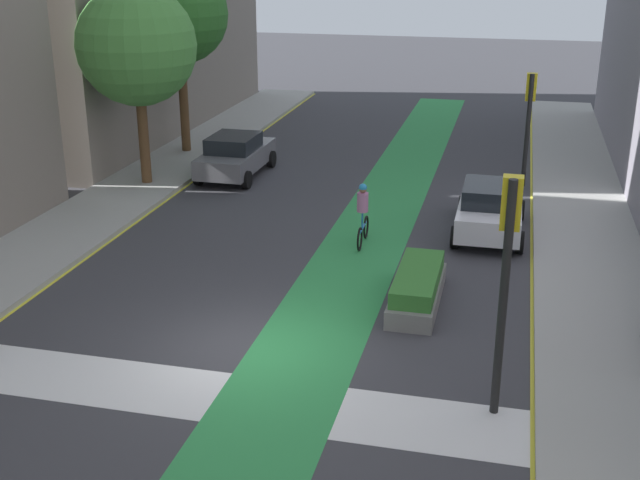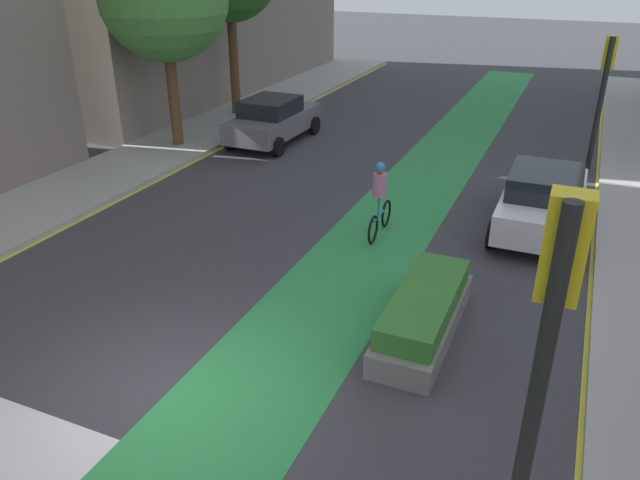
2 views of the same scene
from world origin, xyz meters
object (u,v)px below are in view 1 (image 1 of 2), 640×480
(car_grey_left_far, at_px, (236,155))
(street_tree_far, at_px, (137,46))
(traffic_signal_near_right, at_px, (507,252))
(cyclist_in_lane, at_px, (363,213))
(median_planter, at_px, (417,288))
(street_tree_near, at_px, (179,15))
(traffic_signal_far_right, at_px, (529,107))
(car_white_right_far, at_px, (490,208))

(car_grey_left_far, height_order, street_tree_far, street_tree_far)
(traffic_signal_near_right, xyz_separation_m, car_grey_left_far, (-9.94, 13.96, -2.34))
(car_grey_left_far, height_order, cyclist_in_lane, cyclist_in_lane)
(car_grey_left_far, distance_m, median_planter, 12.47)
(street_tree_near, bearing_deg, traffic_signal_far_right, -5.60)
(median_planter, bearing_deg, street_tree_near, 131.80)
(cyclist_in_lane, distance_m, median_planter, 4.16)
(traffic_signal_far_right, xyz_separation_m, cyclist_in_lane, (-4.43, -7.41, -1.81))
(traffic_signal_far_right, bearing_deg, car_grey_left_far, -172.36)
(car_grey_left_far, height_order, street_tree_near, street_tree_near)
(traffic_signal_near_right, distance_m, median_planter, 5.51)
(car_grey_left_far, distance_m, street_tree_near, 6.24)
(cyclist_in_lane, bearing_deg, street_tree_far, 154.57)
(street_tree_near, bearing_deg, median_planter, -48.20)
(traffic_signal_near_right, relative_size, median_planter, 1.36)
(car_white_right_far, xyz_separation_m, median_planter, (-1.45, -5.43, -0.40))
(street_tree_far, bearing_deg, median_planter, -35.87)
(traffic_signal_near_right, distance_m, cyclist_in_lane, 9.16)
(car_white_right_far, bearing_deg, street_tree_near, 151.08)
(traffic_signal_near_right, relative_size, street_tree_near, 0.62)
(traffic_signal_far_right, height_order, median_planter, traffic_signal_far_right)
(car_grey_left_far, relative_size, cyclist_in_lane, 2.27)
(traffic_signal_near_right, xyz_separation_m, median_planter, (-2.01, 4.35, -2.74))
(traffic_signal_near_right, distance_m, street_tree_far, 17.50)
(cyclist_in_lane, xyz_separation_m, median_planter, (2.03, -3.59, -0.57))
(traffic_signal_near_right, bearing_deg, median_planter, 114.80)
(traffic_signal_near_right, distance_m, car_white_right_far, 10.06)
(cyclist_in_lane, distance_m, street_tree_near, 13.32)
(car_grey_left_far, xyz_separation_m, street_tree_far, (-2.66, -1.95, 4.09))
(car_grey_left_far, bearing_deg, median_planter, -50.45)
(cyclist_in_lane, bearing_deg, car_white_right_far, 27.85)
(traffic_signal_near_right, relative_size, car_grey_left_far, 1.07)
(street_tree_far, bearing_deg, traffic_signal_far_right, 14.39)
(cyclist_in_lane, bearing_deg, car_grey_left_far, 134.45)
(traffic_signal_near_right, bearing_deg, traffic_signal_far_right, 88.53)
(traffic_signal_near_right, relative_size, car_white_right_far, 1.07)
(car_grey_left_far, height_order, median_planter, car_grey_left_far)
(traffic_signal_far_right, height_order, cyclist_in_lane, traffic_signal_far_right)
(car_white_right_far, distance_m, street_tree_near, 15.00)
(street_tree_far, bearing_deg, street_tree_near, 95.05)
(traffic_signal_near_right, height_order, street_tree_near, street_tree_near)
(traffic_signal_near_right, relative_size, traffic_signal_far_right, 1.14)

